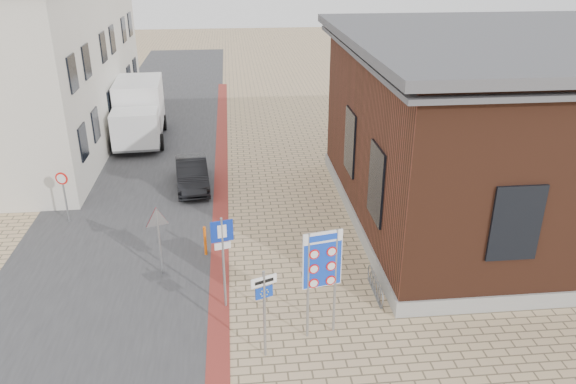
{
  "coord_description": "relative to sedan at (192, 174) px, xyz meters",
  "views": [
    {
      "loc": [
        -1.39,
        -11.6,
        9.62
      ],
      "look_at": [
        0.32,
        4.98,
        2.2
      ],
      "focal_mm": 35.0,
      "sensor_mm": 36.0,
      "label": 1
    }
  ],
  "objects": [
    {
      "name": "bollard",
      "position": [
        0.74,
        -5.86,
        -0.08
      ],
      "size": [
        0.12,
        0.12,
        1.06
      ],
      "primitive_type": "cylinder",
      "rotation": [
        0.0,
        0.0,
        0.37
      ],
      "color": "orange",
      "rests_on": "ground"
    },
    {
      "name": "brick_building",
      "position": [
        12.19,
        -3.86,
        2.87
      ],
      "size": [
        13.0,
        13.0,
        6.8
      ],
      "color": "gray",
      "rests_on": "ground"
    },
    {
      "name": "sedan",
      "position": [
        0.0,
        0.0,
        0.0
      ],
      "size": [
        1.66,
        3.82,
        1.22
      ],
      "primitive_type": "imported",
      "rotation": [
        0.0,
        0.0,
        0.1
      ],
      "color": "black",
      "rests_on": "ground"
    },
    {
      "name": "curb_strip",
      "position": [
        1.2,
        -0.86,
        -0.6
      ],
      "size": [
        0.6,
        40.0,
        0.02
      ],
      "primitive_type": "cube",
      "color": "maroon",
      "rests_on": "ground"
    },
    {
      "name": "townhouse_far",
      "position": [
        -7.79,
        13.14,
        3.56
      ],
      "size": [
        7.4,
        6.4,
        8.3
      ],
      "color": "beige",
      "rests_on": "ground"
    },
    {
      "name": "road_strip",
      "position": [
        -2.3,
        4.14,
        -0.6
      ],
      "size": [
        7.0,
        60.0,
        0.02
      ],
      "primitive_type": "cube",
      "color": "#38383A",
      "rests_on": "ground"
    },
    {
      "name": "speed_sign",
      "position": [
        -4.47,
        -2.86,
        0.7
      ],
      "size": [
        0.47,
        0.14,
        2.01
      ],
      "rotation": [
        0.0,
        0.0,
        -0.24
      ],
      "color": "gray",
      "rests_on": "ground"
    },
    {
      "name": "yield_sign",
      "position": [
        -0.6,
        -6.9,
        1.12
      ],
      "size": [
        0.78,
        0.33,
        2.28
      ],
      "rotation": [
        0.0,
        0.0,
        0.34
      ],
      "color": "gray",
      "rests_on": "ground"
    },
    {
      "name": "box_truck",
      "position": [
        -3.05,
        6.72,
        0.95
      ],
      "size": [
        2.71,
        5.88,
        3.01
      ],
      "rotation": [
        0.0,
        0.0,
        0.05
      ],
      "color": "slate",
      "rests_on": "ground"
    },
    {
      "name": "townhouse_mid",
      "position": [
        -7.79,
        7.14,
        3.96
      ],
      "size": [
        7.4,
        6.4,
        9.1
      ],
      "color": "beige",
      "rests_on": "ground"
    },
    {
      "name": "ground",
      "position": [
        3.2,
        -10.86,
        -0.61
      ],
      "size": [
        120.0,
        120.0,
        0.0
      ],
      "primitive_type": "plane",
      "color": "tan",
      "rests_on": "ground"
    },
    {
      "name": "essen_sign",
      "position": [
        2.4,
        -11.08,
        1.04
      ],
      "size": [
        0.64,
        0.28,
        2.49
      ],
      "rotation": [
        0.0,
        0.0,
        0.38
      ],
      "color": "gray",
      "rests_on": "ground"
    },
    {
      "name": "border_sign",
      "position": [
        3.93,
        -10.36,
        1.62
      ],
      "size": [
        1.04,
        0.26,
        3.09
      ],
      "rotation": [
        0.0,
        0.0,
        0.21
      ],
      "color": "gray",
      "rests_on": "ground"
    },
    {
      "name": "parking_sign",
      "position": [
        1.4,
        -8.86,
        1.36
      ],
      "size": [
        0.62,
        0.19,
        2.85
      ],
      "rotation": [
        0.0,
        0.0,
        0.24
      ],
      "color": "gray",
      "rests_on": "ground"
    },
    {
      "name": "bike_rack",
      "position": [
        5.85,
        -8.66,
        -0.35
      ],
      "size": [
        0.08,
        1.8,
        0.6
      ],
      "color": "slate",
      "rests_on": "ground"
    }
  ]
}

